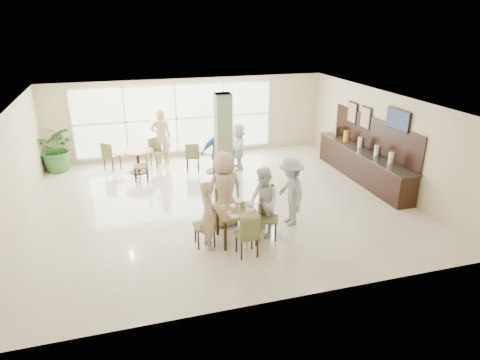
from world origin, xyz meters
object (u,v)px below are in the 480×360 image
object	(u,v)px
main_table	(237,215)
buffet_counter	(363,163)
teen_standing	(291,191)
round_table_left	(138,156)
potted_plant	(57,148)
teen_far	(225,189)
teen_right	(263,202)
round_table_right	(214,155)
adult_a	(218,154)
adult_standing	(161,137)
teen_left	(208,215)
adult_b	(238,146)

from	to	relation	value
main_table	buffet_counter	xyz separation A→B (m)	(4.85, 2.64, -0.09)
teen_standing	round_table_left	bearing A→B (deg)	-145.96
buffet_counter	potted_plant	distance (m)	9.86
potted_plant	teen_standing	distance (m)	8.18
main_table	potted_plant	size ratio (longest dim) A/B	0.55
main_table	teen_far	distance (m)	0.90
buffet_counter	teen_right	size ratio (longest dim) A/B	2.82
potted_plant	round_table_right	bearing A→B (deg)	-17.16
teen_far	teen_right	world-z (taller)	teen_far
buffet_counter	potted_plant	xyz separation A→B (m)	(-9.19, 3.54, 0.23)
main_table	adult_a	bearing A→B (deg)	82.54
main_table	adult_a	xyz separation A→B (m)	(0.49, 3.73, 0.26)
round_table_left	buffet_counter	world-z (taller)	buffet_counter
teen_right	adult_a	distance (m)	3.66
adult_a	adult_standing	xyz separation A→B (m)	(-1.47, 2.26, 0.05)
teen_left	adult_a	xyz separation A→B (m)	(1.17, 3.84, 0.12)
potted_plant	adult_a	distance (m)	5.42
buffet_counter	adult_b	world-z (taller)	buffet_counter
teen_far	buffet_counter	bearing A→B (deg)	-171.11
teen_far	teen_standing	world-z (taller)	teen_far
teen_left	teen_far	distance (m)	1.15
round_table_left	buffet_counter	distance (m)	7.20
main_table	round_table_left	size ratio (longest dim) A/B	0.86
buffet_counter	teen_left	world-z (taller)	buffet_counter
teen_right	potted_plant	bearing A→B (deg)	-146.53
buffet_counter	adult_b	bearing A→B (deg)	148.62
potted_plant	round_table_left	bearing A→B (deg)	-19.36
round_table_right	adult_a	size ratio (longest dim) A/B	0.59
adult_a	adult_standing	bearing A→B (deg)	126.07
round_table_left	adult_standing	distance (m)	1.17
round_table_left	teen_right	world-z (taller)	teen_right
main_table	teen_left	bearing A→B (deg)	-171.13
adult_b	adult_standing	xyz separation A→B (m)	(-2.38, 1.24, 0.18)
round_table_left	potted_plant	world-z (taller)	potted_plant
round_table_right	potted_plant	bearing A→B (deg)	162.84
teen_far	adult_standing	distance (m)	5.22
round_table_right	buffet_counter	bearing A→B (deg)	-25.34
adult_b	main_table	bearing A→B (deg)	-10.61
potted_plant	teen_left	bearing A→B (deg)	-59.77
teen_standing	adult_b	size ratio (longest dim) A/B	1.11
potted_plant	teen_standing	bearing A→B (deg)	-44.51
buffet_counter	teen_left	bearing A→B (deg)	-153.61
teen_right	adult_b	world-z (taller)	teen_right
teen_far	teen_right	bearing A→B (deg)	121.79
round_table_left	teen_standing	bearing A→B (deg)	-55.54
main_table	round_table_right	xyz separation A→B (m)	(0.58, 4.66, -0.08)
round_table_right	adult_standing	xyz separation A→B (m)	(-1.56, 1.32, 0.39)
teen_far	teen_right	distance (m)	1.06
teen_far	adult_b	xyz separation A→B (m)	(1.46, 3.90, -0.16)
buffet_counter	adult_standing	world-z (taller)	buffet_counter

